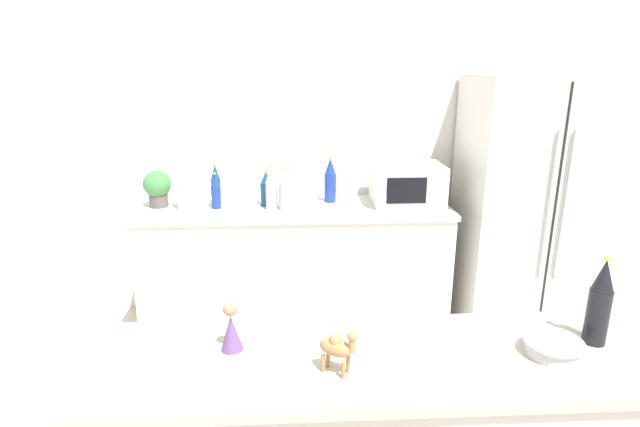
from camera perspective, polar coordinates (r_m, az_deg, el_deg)
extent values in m
cube|color=silver|center=(3.71, 2.07, 7.94)|extent=(8.00, 0.06, 2.55)
cube|color=silver|center=(3.61, -2.80, -6.28)|extent=(2.11, 0.60, 0.86)
cube|color=silver|center=(3.46, -2.91, 0.60)|extent=(2.14, 0.63, 0.03)
cube|color=silver|center=(3.78, 22.83, 0.80)|extent=(0.92, 0.66, 1.78)
cube|color=black|center=(3.49, 25.13, -0.71)|extent=(0.01, 0.01, 1.71)
cylinder|color=#B2B5BA|center=(3.43, 24.69, 0.61)|extent=(0.02, 0.02, 0.98)
cylinder|color=#B2B5BA|center=(3.48, 26.15, 0.62)|extent=(0.02, 0.02, 0.98)
cube|color=#B7AD99|center=(1.65, 7.74, -16.23)|extent=(1.86, 0.51, 0.03)
cylinder|color=#595451|center=(3.59, -17.96, 1.46)|extent=(0.13, 0.13, 0.09)
sphere|color=#478E4C|center=(3.57, -18.12, 3.23)|extent=(0.18, 0.18, 0.18)
cylinder|color=white|center=(3.45, -15.20, 2.56)|extent=(0.11, 0.11, 0.26)
cube|color=white|center=(3.52, 9.93, 3.33)|extent=(0.48, 0.36, 0.28)
cube|color=black|center=(3.34, 9.89, 2.59)|extent=(0.26, 0.01, 0.17)
cylinder|color=#B2B7BC|center=(3.36, -5.58, 2.04)|extent=(0.08, 0.08, 0.19)
cone|color=#B2B7BC|center=(3.33, -5.65, 4.48)|extent=(0.07, 0.07, 0.11)
cylinder|color=gold|center=(3.32, -5.68, 5.43)|extent=(0.03, 0.03, 0.01)
cylinder|color=navy|center=(3.53, 1.17, 2.94)|extent=(0.08, 0.08, 0.20)
cone|color=navy|center=(3.50, 1.19, 5.42)|extent=(0.08, 0.08, 0.11)
cylinder|color=gold|center=(3.48, 1.19, 6.40)|extent=(0.03, 0.03, 0.01)
cylinder|color=#B2B7BC|center=(3.34, -4.07, 1.91)|extent=(0.08, 0.08, 0.18)
cone|color=#B2B7BC|center=(3.31, -4.12, 4.25)|extent=(0.07, 0.07, 0.10)
cylinder|color=gold|center=(3.30, -4.14, 5.18)|extent=(0.03, 0.03, 0.01)
cylinder|color=navy|center=(3.54, -11.77, 2.45)|extent=(0.06, 0.06, 0.18)
cone|color=navy|center=(3.51, -11.90, 4.67)|extent=(0.06, 0.06, 0.10)
cylinder|color=gold|center=(3.50, -11.96, 5.54)|extent=(0.02, 0.02, 0.01)
cylinder|color=navy|center=(3.47, -6.14, 2.18)|extent=(0.08, 0.08, 0.15)
cone|color=navy|center=(3.44, -6.20, 4.10)|extent=(0.08, 0.08, 0.09)
cylinder|color=gold|center=(3.43, -6.22, 4.86)|extent=(0.03, 0.03, 0.01)
cylinder|color=#B2B7BC|center=(3.43, -3.62, 2.36)|extent=(0.08, 0.08, 0.18)
cone|color=#B2B7BC|center=(3.40, -3.66, 4.68)|extent=(0.07, 0.07, 0.10)
cylinder|color=gold|center=(3.39, -3.68, 5.60)|extent=(0.03, 0.03, 0.01)
cylinder|color=navy|center=(3.44, -11.80, 1.81)|extent=(0.06, 0.06, 0.15)
cone|color=navy|center=(3.42, -11.92, 3.74)|extent=(0.06, 0.06, 0.09)
cylinder|color=gold|center=(3.41, -11.97, 4.51)|extent=(0.02, 0.02, 0.01)
cylinder|color=black|center=(1.88, 29.12, -10.25)|extent=(0.07, 0.07, 0.19)
cone|color=black|center=(1.82, 29.77, -6.12)|extent=(0.07, 0.07, 0.10)
cylinder|color=gold|center=(1.80, 30.03, -4.46)|extent=(0.03, 0.03, 0.01)
cylinder|color=#B7BABF|center=(1.78, 25.09, -13.74)|extent=(0.17, 0.17, 0.04)
torus|color=#B7BABF|center=(1.77, 25.17, -13.13)|extent=(0.19, 0.19, 0.01)
ellipsoid|color=#A87F4C|center=(1.51, 1.80, -15.05)|extent=(0.12, 0.10, 0.05)
sphere|color=#A87F4C|center=(1.50, 1.81, -14.26)|extent=(0.04, 0.04, 0.04)
cylinder|color=#A87F4C|center=(1.48, 3.67, -14.67)|extent=(0.02, 0.02, 0.05)
sphere|color=#A87F4C|center=(1.46, 3.69, -13.80)|extent=(0.03, 0.03, 0.03)
cylinder|color=#A87F4C|center=(1.54, 3.22, -16.81)|extent=(0.01, 0.01, 0.06)
cylinder|color=#A87F4C|center=(1.51, 2.67, -17.40)|extent=(0.01, 0.01, 0.06)
cylinder|color=#A87F4C|center=(1.56, 0.92, -16.19)|extent=(0.01, 0.01, 0.06)
cylinder|color=#A87F4C|center=(1.54, 0.34, -16.76)|extent=(0.01, 0.01, 0.06)
cone|color=#6B4784|center=(1.65, -10.10, -13.26)|extent=(0.07, 0.07, 0.12)
sphere|color=#A37A5B|center=(1.61, -10.25, -10.73)|extent=(0.04, 0.04, 0.04)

